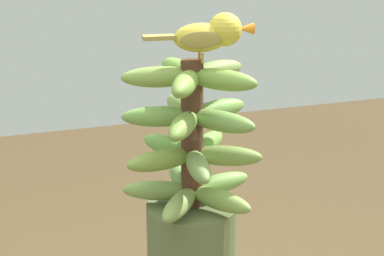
# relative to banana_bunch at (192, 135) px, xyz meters

# --- Properties ---
(banana_bunch) EXTENTS (0.28, 0.28, 0.30)m
(banana_bunch) POSITION_rel_banana_bunch_xyz_m (0.00, 0.00, 0.00)
(banana_bunch) COLOR #4C2D1E
(banana_bunch) RESTS_ON banana_tree
(perched_bird) EXTENTS (0.21, 0.07, 0.09)m
(perched_bird) POSITION_rel_banana_bunch_xyz_m (0.03, -0.01, 0.20)
(perched_bird) COLOR #C68933
(perched_bird) RESTS_ON banana_bunch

